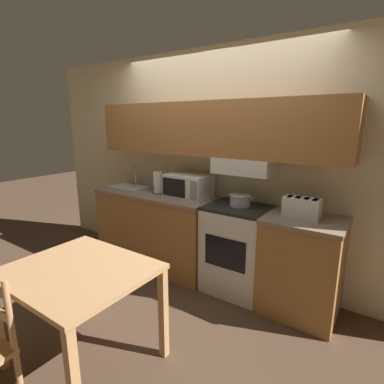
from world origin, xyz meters
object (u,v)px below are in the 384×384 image
(cooking_pot, at_px, (241,200))
(sink_basin, at_px, (129,187))
(dining_table, at_px, (79,283))
(stove_range, at_px, (237,249))
(toaster, at_px, (302,208))
(microwave, at_px, (189,186))
(paper_towel_roll, at_px, (158,183))

(cooking_pot, relative_size, sink_basin, 0.63)
(cooking_pot, xyz_separation_m, dining_table, (-0.49, -1.58, -0.34))
(stove_range, relative_size, toaster, 2.85)
(sink_basin, relative_size, dining_table, 0.50)
(microwave, height_order, sink_basin, sink_basin)
(stove_range, bearing_deg, sink_basin, -179.45)
(microwave, bearing_deg, toaster, -2.88)
(toaster, relative_size, paper_towel_roll, 1.27)
(microwave, height_order, toaster, microwave)
(stove_range, relative_size, microwave, 1.87)
(dining_table, bearing_deg, toaster, 54.32)
(sink_basin, relative_size, paper_towel_roll, 1.89)
(dining_table, bearing_deg, sink_basin, 124.74)
(cooking_pot, height_order, paper_towel_roll, paper_towel_roll)
(cooking_pot, distance_m, microwave, 0.66)
(dining_table, bearing_deg, stove_range, 72.74)
(sink_basin, height_order, paper_towel_roll, sink_basin)
(cooking_pot, distance_m, paper_towel_roll, 1.06)
(microwave, relative_size, dining_table, 0.51)
(sink_basin, bearing_deg, dining_table, -55.26)
(toaster, distance_m, paper_towel_roll, 1.67)
(stove_range, height_order, microwave, microwave)
(cooking_pot, height_order, sink_basin, sink_basin)
(cooking_pot, xyz_separation_m, paper_towel_roll, (-1.05, -0.05, 0.06))
(toaster, bearing_deg, cooking_pot, 175.80)
(cooking_pot, bearing_deg, sink_basin, -178.17)
(microwave, distance_m, dining_table, 1.66)
(microwave, bearing_deg, sink_basin, -175.62)
(microwave, bearing_deg, dining_table, -83.91)
(stove_range, xyz_separation_m, dining_table, (-0.48, -1.54, 0.19))
(stove_range, distance_m, microwave, 0.88)
(toaster, xyz_separation_m, paper_towel_roll, (-1.67, -0.01, 0.04))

